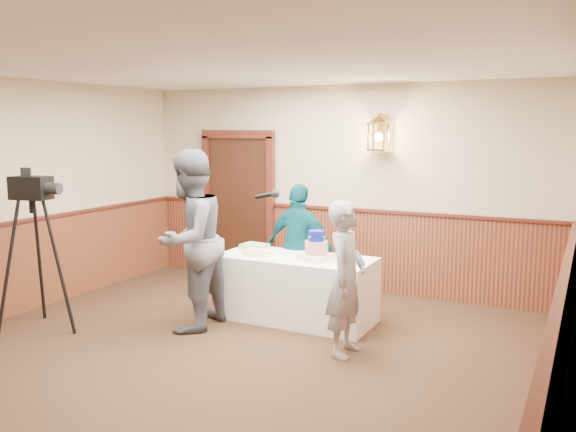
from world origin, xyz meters
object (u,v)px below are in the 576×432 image
Objects in this scene: interviewer at (190,240)px; tiered_cake at (316,248)px; sheet_cake_green at (254,247)px; baker at (346,278)px; sheet_cake_yellow at (258,252)px; assistant_p at (300,246)px; display_table at (296,288)px; tv_camera_rig at (36,262)px.

tiered_cake is at bearing 120.67° from interviewer.
sheet_cake_green is 0.19× the size of baker.
assistant_p is at bearing 66.46° from sheet_cake_yellow.
display_table is at bearing 129.06° from interviewer.
sheet_cake_yellow is at bearing -53.99° from sheet_cake_green.
interviewer is (-0.47, -0.68, 0.22)m from sheet_cake_yellow.
assistant_p is at bearing 35.81° from sheet_cake_green.
interviewer is at bearing -139.02° from display_table.
display_table is 1.36m from interviewer.
display_table is 4.79× the size of tiered_cake.
interviewer is (-1.19, -0.76, 0.12)m from tiered_cake.
display_table is 1.05× the size of tv_camera_rig.
sheet_cake_green is at bearing 168.40° from tiered_cake.
display_table is 0.57m from tiered_cake.
tv_camera_rig is at bearing 49.87° from assistant_p.
display_table is at bearing 22.85° from tv_camera_rig.
display_table is 0.77m from sheet_cake_green.
display_table is at bearing 48.10° from baker.
interviewer reaches higher than tiered_cake.
interviewer is (-0.28, -0.94, 0.21)m from sheet_cake_green.
tv_camera_rig reaches higher than sheet_cake_yellow.
tiered_cake is 0.24× the size of assistant_p.
interviewer is 1.84m from baker.
interviewer is 1.30× the size of baker.
tiered_cake is 0.73m from sheet_cake_yellow.
tiered_cake is at bearing 137.64° from assistant_p.
interviewer is 1.48m from assistant_p.
tiered_cake is at bearing 6.49° from sheet_cake_yellow.
baker is at bearing 3.26° from tv_camera_rig.
sheet_cake_green is at bearing 166.59° from display_table.
sheet_cake_green is at bearing 126.01° from sheet_cake_yellow.
baker reaches higher than display_table.
assistant_p is 0.90× the size of tv_camera_rig.
tiered_cake is 0.22× the size of tv_camera_rig.
sheet_cake_yellow reaches higher than display_table.
assistant_p is at bearing 110.78° from display_table.
baker reaches higher than sheet_cake_green.
tv_camera_rig reaches higher than tiered_cake.
baker is at bearing -48.28° from tiered_cake.
assistant_p is at bearing 148.16° from interviewer.
interviewer reaches higher than sheet_cake_green.
assistant_p is (-1.10, 1.23, 0.01)m from baker.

